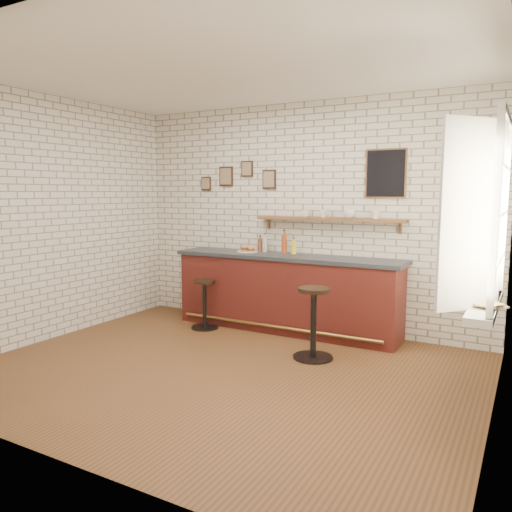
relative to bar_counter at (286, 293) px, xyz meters
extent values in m
plane|color=brown|center=(0.10, -1.70, -0.51)|extent=(5.00, 5.00, 0.00)
cube|color=#531A16|center=(0.00, 0.00, -0.03)|extent=(3.00, 0.58, 0.96)
cube|color=#2D333A|center=(0.00, 0.00, 0.48)|extent=(3.10, 0.62, 0.05)
cylinder|color=olive|center=(0.00, -0.32, -0.39)|extent=(2.79, 0.04, 0.04)
cylinder|color=white|center=(-0.60, 0.02, 0.51)|extent=(0.28, 0.28, 0.01)
cylinder|color=gold|center=(-0.54, 0.04, 0.52)|extent=(0.05, 0.05, 0.00)
cylinder|color=gold|center=(-0.56, 0.01, 0.52)|extent=(0.05, 0.05, 0.00)
cylinder|color=gold|center=(-0.72, 0.09, 0.52)|extent=(0.06, 0.06, 0.00)
cylinder|color=gold|center=(-0.56, 0.07, 0.52)|extent=(0.06, 0.06, 0.00)
cylinder|color=gold|center=(-0.71, -0.02, 0.52)|extent=(0.06, 0.06, 0.00)
cylinder|color=gold|center=(-0.54, 0.04, 0.52)|extent=(0.04, 0.04, 0.00)
cylinder|color=gold|center=(-0.60, -0.03, 0.52)|extent=(0.05, 0.05, 0.00)
cylinder|color=gold|center=(-0.71, -0.04, 0.52)|extent=(0.04, 0.04, 0.00)
cylinder|color=gold|center=(-0.75, 0.04, 0.52)|extent=(0.05, 0.05, 0.00)
cylinder|color=gold|center=(-0.56, -0.03, 0.52)|extent=(0.06, 0.06, 0.00)
cylinder|color=gold|center=(-0.70, 0.06, 0.52)|extent=(0.04, 0.04, 0.00)
cylinder|color=gold|center=(-0.58, 0.01, 0.52)|extent=(0.05, 0.05, 0.00)
cylinder|color=brown|center=(-0.47, 0.14, 0.59)|extent=(0.07, 0.07, 0.18)
cylinder|color=brown|center=(-0.47, 0.14, 0.70)|extent=(0.03, 0.03, 0.04)
cylinder|color=black|center=(-0.47, 0.14, 0.73)|extent=(0.03, 0.03, 0.01)
cylinder|color=beige|center=(-0.40, 0.14, 0.60)|extent=(0.07, 0.07, 0.20)
cylinder|color=beige|center=(-0.40, 0.14, 0.73)|extent=(0.02, 0.02, 0.04)
cylinder|color=black|center=(-0.40, 0.14, 0.76)|extent=(0.03, 0.03, 0.01)
cylinder|color=#994118|center=(-0.10, 0.14, 0.63)|extent=(0.08, 0.08, 0.25)
cylinder|color=#994118|center=(-0.10, 0.14, 0.78)|extent=(0.03, 0.03, 0.06)
cylinder|color=black|center=(-0.10, 0.14, 0.81)|extent=(0.03, 0.03, 0.01)
cylinder|color=yellow|center=(0.04, 0.14, 0.59)|extent=(0.07, 0.07, 0.17)
cylinder|color=yellow|center=(0.04, 0.14, 0.69)|extent=(0.03, 0.03, 0.03)
cylinder|color=maroon|center=(0.04, 0.14, 0.71)|extent=(0.03, 0.03, 0.01)
cylinder|color=black|center=(-1.00, -0.45, -0.50)|extent=(0.37, 0.37, 0.02)
cylinder|color=black|center=(-1.00, -0.45, -0.19)|extent=(0.05, 0.05, 0.60)
cylinder|color=black|center=(-1.00, -0.45, 0.13)|extent=(0.35, 0.35, 0.04)
cylinder|color=black|center=(0.76, -0.88, -0.50)|extent=(0.44, 0.44, 0.02)
cylinder|color=black|center=(0.76, -0.88, -0.12)|extent=(0.07, 0.07, 0.73)
cylinder|color=black|center=(0.76, -0.88, 0.26)|extent=(0.39, 0.39, 0.04)
cube|color=brown|center=(0.50, 0.20, 0.97)|extent=(2.00, 0.18, 0.04)
cube|color=brown|center=(-0.40, 0.27, 0.89)|extent=(0.03, 0.04, 0.16)
cube|color=brown|center=(1.40, 0.27, 0.89)|extent=(0.03, 0.04, 0.16)
imported|color=white|center=(0.18, 0.20, 1.04)|extent=(0.14, 0.14, 0.09)
imported|color=white|center=(0.43, 0.20, 1.04)|extent=(0.15, 0.15, 0.10)
imported|color=white|center=(0.78, 0.20, 1.05)|extent=(0.13, 0.13, 0.10)
imported|color=white|center=(1.11, 0.20, 1.05)|extent=(0.15, 0.15, 0.10)
cube|color=black|center=(-1.10, 0.28, 1.54)|extent=(0.22, 0.02, 0.28)
cube|color=black|center=(-0.75, 0.28, 1.64)|extent=(0.18, 0.02, 0.22)
cube|color=black|center=(-0.40, 0.28, 1.49)|extent=(0.20, 0.02, 0.26)
cube|color=black|center=(-1.45, 0.28, 1.44)|extent=(0.16, 0.02, 0.20)
cube|color=black|center=(1.20, 0.28, 1.54)|extent=(0.46, 0.02, 0.56)
cube|color=white|center=(2.50, -1.40, 0.39)|extent=(0.20, 1.35, 0.06)
cube|color=white|center=(2.57, -1.40, 1.89)|extent=(0.05, 1.30, 0.06)
cube|color=white|center=(2.57, -1.40, 0.39)|extent=(0.05, 1.30, 0.06)
cube|color=white|center=(2.57, -2.00, 1.14)|extent=(0.05, 0.06, 1.50)
cube|color=white|center=(2.57, -0.80, 1.14)|extent=(0.05, 0.06, 1.50)
cube|color=white|center=(2.42, -1.70, 1.14)|extent=(0.40, 0.46, 1.46)
cube|color=white|center=(2.42, -1.10, 1.14)|extent=(0.40, 0.46, 1.46)
imported|color=tan|center=(2.48, -1.63, 0.43)|extent=(0.27, 0.29, 0.02)
imported|color=tan|center=(2.48, -1.62, 0.45)|extent=(0.24, 0.25, 0.02)
camera|label=1|loc=(2.80, -5.85, 1.32)|focal=35.00mm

